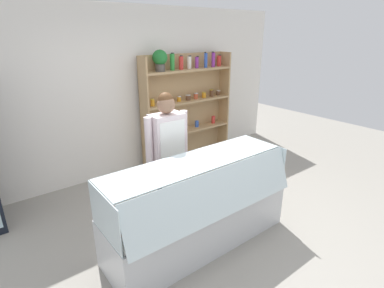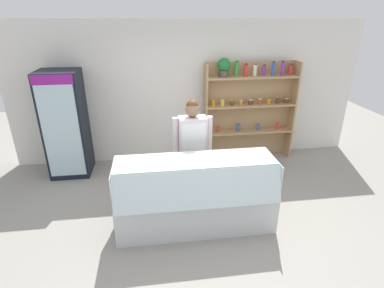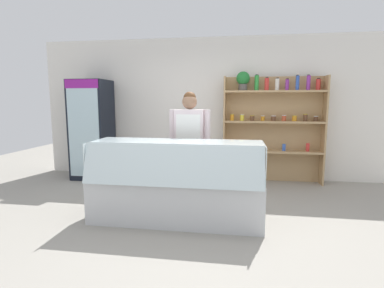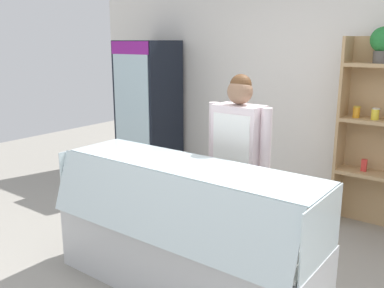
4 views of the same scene
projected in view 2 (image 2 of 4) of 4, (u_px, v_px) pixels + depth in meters
The scene contains 6 objects.
ground_plane at pixel (209, 221), 4.34m from camera, with size 12.00×12.00×0.00m, color gray.
back_wall at pixel (189, 92), 5.86m from camera, with size 6.80×0.10×2.70m, color white.
drinks_fridge at pixel (66, 125), 5.32m from camera, with size 0.68×0.66×1.90m.
shelving_unit at pixel (247, 104), 5.86m from camera, with size 1.80×0.29×2.03m.
deli_display_case at pixel (195, 206), 4.14m from camera, with size 2.14×0.75×1.01m.
shop_clerk at pixel (193, 143), 4.51m from camera, with size 0.60×0.25×1.63m.
Camera 2 is at (-0.72, -3.47, 2.75)m, focal length 28.00 mm.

